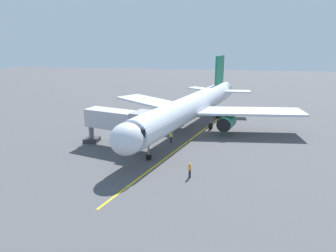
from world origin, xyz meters
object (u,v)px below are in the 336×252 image
airplane (191,108)px  jet_bridge (123,121)px  ground_crew_marshaller (190,170)px  ground_crew_wing_walker (171,137)px  tug_near_nose (222,114)px

airplane → jet_bridge: 12.50m
jet_bridge → ground_crew_marshaller: (-10.03, 8.19, -2.88)m
ground_crew_wing_walker → tug_near_nose: 17.86m
jet_bridge → tug_near_nose: size_ratio=4.17×
airplane → ground_crew_marshaller: (-1.72, 17.52, -3.12)m
airplane → jet_bridge: bearing=48.3°
jet_bridge → ground_crew_marshaller: bearing=140.8°
airplane → ground_crew_wing_walker: airplane is taller
airplane → ground_crew_marshaller: 17.87m
ground_crew_marshaller → ground_crew_wing_walker: size_ratio=1.00×
ground_crew_marshaller → tug_near_nose: ground_crew_marshaller is taller
airplane → tug_near_nose: size_ratio=14.43×
airplane → ground_crew_marshaller: airplane is taller
tug_near_nose → ground_crew_wing_walker: bearing=65.7°
tug_near_nose → airplane: bearing=63.0°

